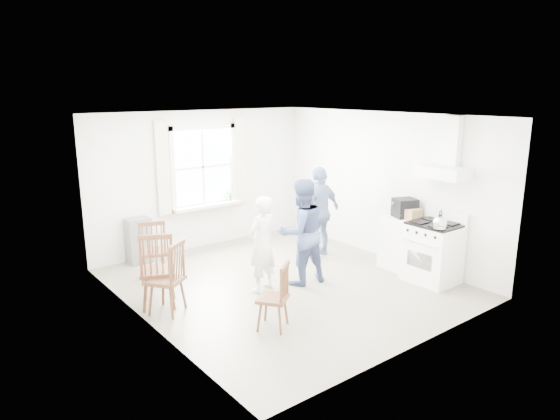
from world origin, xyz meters
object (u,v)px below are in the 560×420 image
object	(u,v)px
gas_stove	(433,252)
windsor_chair_c	(280,289)
stereo_stack	(405,208)
person_left	(262,244)
person_mid	(301,232)
person_right	(320,212)
low_cabinet	(400,243)
windsor_chair_b	(157,263)
windsor_chair_a	(173,270)

from	to	relation	value
gas_stove	windsor_chair_c	bearing A→B (deg)	176.23
gas_stove	stereo_stack	bearing A→B (deg)	81.50
gas_stove	person_left	xyz separation A→B (m)	(-2.34, 1.34, 0.25)
person_left	person_mid	distance (m)	0.68
person_left	person_right	xyz separation A→B (m)	(1.79, 0.68, 0.09)
low_cabinet	stereo_stack	bearing A→B (deg)	-52.93
person_mid	person_right	distance (m)	1.38
stereo_stack	windsor_chair_b	xyz separation A→B (m)	(-3.96, 1.03, -0.38)
stereo_stack	windsor_chair_a	bearing A→B (deg)	168.64
person_mid	person_right	size ratio (longest dim) A/B	1.01
windsor_chair_b	windsor_chair_c	world-z (taller)	windsor_chair_b
low_cabinet	windsor_chair_b	world-z (taller)	windsor_chair_b
windsor_chair_c	low_cabinet	bearing A→B (deg)	9.74
person_mid	gas_stove	bearing A→B (deg)	150.39
windsor_chair_a	windsor_chair_c	distance (m)	1.51
windsor_chair_c	person_left	xyz separation A→B (m)	(0.55, 1.15, 0.19)
low_cabinet	windsor_chair_c	world-z (taller)	low_cabinet
person_left	windsor_chair_b	bearing A→B (deg)	-26.25
stereo_stack	person_left	xyz separation A→B (m)	(-2.44, 0.68, -0.33)
windsor_chair_c	gas_stove	bearing A→B (deg)	-3.77
gas_stove	low_cabinet	bearing A→B (deg)	84.32
gas_stove	low_cabinet	xyz separation A→B (m)	(0.07, 0.70, -0.03)
person_left	person_right	size ratio (longest dim) A/B	0.89
person_left	person_mid	size ratio (longest dim) A/B	0.88
windsor_chair_a	low_cabinet	bearing A→B (deg)	-10.89
low_cabinet	stereo_stack	world-z (taller)	stereo_stack
low_cabinet	windsor_chair_a	xyz separation A→B (m)	(-3.82, 0.73, 0.17)
windsor_chair_c	person_left	world-z (taller)	person_left
windsor_chair_a	windsor_chair_c	xyz separation A→B (m)	(0.85, -1.24, -0.08)
gas_stove	windsor_chair_b	xyz separation A→B (m)	(-3.86, 1.69, 0.19)
stereo_stack	windsor_chair_b	size ratio (longest dim) A/B	0.40
gas_stove	stereo_stack	size ratio (longest dim) A/B	2.53
windsor_chair_c	person_right	xyz separation A→B (m)	(2.34, 1.84, 0.28)
stereo_stack	windsor_chair_a	world-z (taller)	stereo_stack
low_cabinet	windsor_chair_c	bearing A→B (deg)	-170.26
person_mid	person_left	bearing A→B (deg)	-3.69
low_cabinet	person_right	xyz separation A→B (m)	(-0.63, 1.33, 0.37)
gas_stove	windsor_chair_c	world-z (taller)	gas_stove
windsor_chair_b	person_left	xyz separation A→B (m)	(1.51, -0.35, 0.05)
windsor_chair_b	person_right	distance (m)	3.32
low_cabinet	windsor_chair_b	xyz separation A→B (m)	(-3.93, 0.99, 0.23)
gas_stove	windsor_chair_b	bearing A→B (deg)	156.35
low_cabinet	stereo_stack	size ratio (longest dim) A/B	2.03
stereo_stack	person_mid	xyz separation A→B (m)	(-1.78, 0.56, -0.23)
windsor_chair_a	windsor_chair_b	size ratio (longest dim) A/B	0.92
low_cabinet	windsor_chair_b	size ratio (longest dim) A/B	0.81
person_left	person_mid	xyz separation A→B (m)	(0.66, -0.12, 0.10)
gas_stove	person_right	world-z (taller)	person_right
low_cabinet	person_mid	distance (m)	1.86
windsor_chair_a	person_mid	size ratio (longest dim) A/B	0.61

